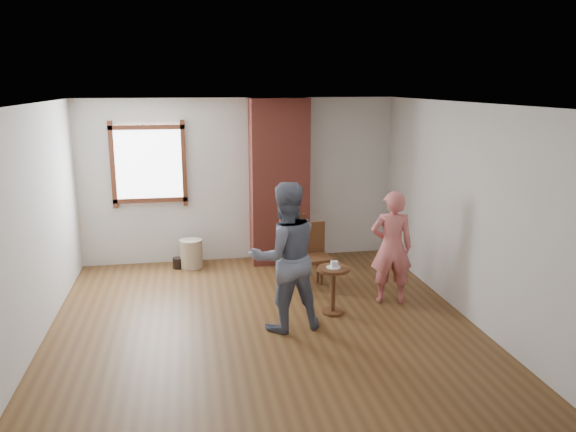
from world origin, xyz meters
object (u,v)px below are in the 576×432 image
at_px(dining_chair_left, 297,245).
at_px(dining_chair_right, 313,253).
at_px(man, 285,257).
at_px(stoneware_crock, 191,254).
at_px(side_table, 333,283).
at_px(person_pink, 391,247).

height_order(dining_chair_left, dining_chair_right, dining_chair_left).
bearing_deg(man, stoneware_crock, -76.46).
bearing_deg(side_table, dining_chair_left, 99.16).
bearing_deg(stoneware_crock, person_pink, -36.50).
distance_m(stoneware_crock, side_table, 2.75).
relative_size(stoneware_crock, man, 0.26).
xyz_separation_m(dining_chair_right, side_table, (0.06, -0.89, -0.12)).
distance_m(dining_chair_left, man, 1.68).
relative_size(dining_chair_left, man, 0.54).
bearing_deg(dining_chair_right, man, -125.73).
relative_size(stoneware_crock, dining_chair_right, 0.48).
bearing_deg(person_pink, dining_chair_left, -33.88).
xyz_separation_m(stoneware_crock, dining_chair_right, (1.66, -1.24, 0.30)).
distance_m(dining_chair_left, person_pink, 1.48).
bearing_deg(side_table, dining_chair_right, 93.74).
bearing_deg(man, dining_chair_left, -116.02).
distance_m(side_table, man, 0.87).
height_order(dining_chair_left, side_table, dining_chair_left).
bearing_deg(dining_chair_right, person_pink, -45.28).
distance_m(man, person_pink, 1.60).
bearing_deg(dining_chair_right, stoneware_crock, 134.15).
distance_m(stoneware_crock, dining_chair_left, 1.78).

